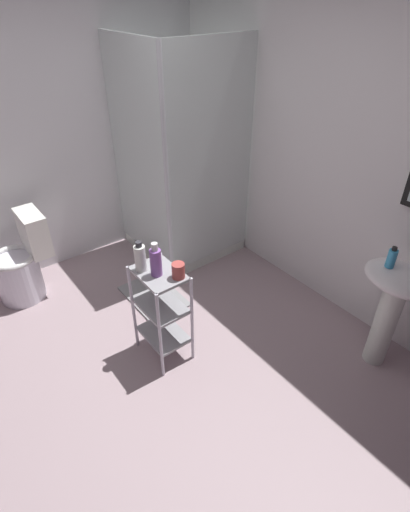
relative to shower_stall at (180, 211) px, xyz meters
name	(u,v)px	position (x,y,z in m)	size (l,w,h in m)	color
ground_plane	(137,390)	(1.22, -1.23, -0.47)	(4.20, 4.20, 0.02)	#A18A90
wall_back	(341,154)	(1.24, 0.62, 0.79)	(4.20, 0.14, 2.50)	white
wall_left	(8,140)	(-0.63, -1.23, 0.79)	(0.10, 4.20, 2.50)	white
shower_stall	(180,211)	(0.00, 0.00, 0.00)	(0.92, 0.92, 2.00)	white
pedestal_sink	(393,298)	(2.05, 0.29, 0.12)	(0.46, 0.37, 0.81)	white
toilet	(22,265)	(-0.26, -1.47, -0.15)	(0.37, 0.49, 0.76)	white
storage_cart	(161,307)	(1.05, -0.89, -0.03)	(0.38, 0.28, 0.74)	silver
hand_soap_bottle	(392,258)	(1.97, 0.25, 0.41)	(0.06, 0.06, 0.15)	#389ED1
lotion_bottle_white	(140,258)	(0.96, -0.96, 0.37)	(0.07, 0.07, 0.22)	white
conditioner_bottle_purple	(156,261)	(1.06, -0.91, 0.38)	(0.07, 0.07, 0.24)	#8A55AB
rinse_cup	(178,271)	(1.17, -0.81, 0.33)	(0.08, 0.08, 0.10)	#B24742
bath_mat	(154,296)	(0.46, -0.62, -0.45)	(0.60, 0.40, 0.02)	gray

